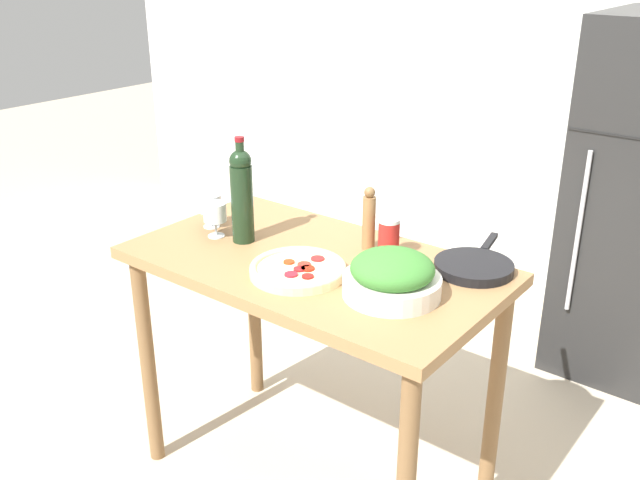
% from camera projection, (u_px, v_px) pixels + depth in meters
% --- Properties ---
extents(ground_plane, '(14.00, 14.00, 0.00)m').
position_uv_depth(ground_plane, '(314.00, 476.00, 2.73)').
color(ground_plane, '#BCAD93').
extents(wall_back, '(6.40, 0.08, 2.60)m').
position_uv_depth(wall_back, '(554.00, 65.00, 3.68)').
color(wall_back, silver).
rests_on(wall_back, ground_plane).
extents(prep_counter, '(1.25, 0.70, 0.91)m').
position_uv_depth(prep_counter, '(314.00, 293.00, 2.42)').
color(prep_counter, olive).
rests_on(prep_counter, ground_plane).
extents(wine_bottle, '(0.08, 0.08, 0.38)m').
position_uv_depth(wine_bottle, '(242.00, 194.00, 2.46)').
color(wine_bottle, black).
rests_on(wine_bottle, prep_counter).
extents(wine_glass_near, '(0.08, 0.08, 0.13)m').
position_uv_depth(wine_glass_near, '(215.00, 214.00, 2.53)').
color(wine_glass_near, silver).
rests_on(wine_glass_near, prep_counter).
extents(wine_glass_far, '(0.08, 0.08, 0.13)m').
position_uv_depth(wine_glass_far, '(211.00, 204.00, 2.62)').
color(wine_glass_far, silver).
rests_on(wine_glass_far, prep_counter).
extents(pepper_mill, '(0.04, 0.04, 0.22)m').
position_uv_depth(pepper_mill, '(369.00, 219.00, 2.42)').
color(pepper_mill, olive).
rests_on(pepper_mill, prep_counter).
extents(salad_bowl, '(0.30, 0.30, 0.14)m').
position_uv_depth(salad_bowl, '(392.00, 276.00, 2.11)').
color(salad_bowl, silver).
rests_on(salad_bowl, prep_counter).
extents(homemade_pizza, '(0.31, 0.31, 0.04)m').
position_uv_depth(homemade_pizza, '(298.00, 269.00, 2.26)').
color(homemade_pizza, beige).
rests_on(homemade_pizza, prep_counter).
extents(salt_canister, '(0.07, 0.07, 0.14)m').
position_uv_depth(salt_canister, '(389.00, 238.00, 2.38)').
color(salt_canister, '#B2231E').
rests_on(salt_canister, prep_counter).
extents(cast_iron_skillet, '(0.25, 0.40, 0.03)m').
position_uv_depth(cast_iron_skillet, '(474.00, 266.00, 2.29)').
color(cast_iron_skillet, black).
rests_on(cast_iron_skillet, prep_counter).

